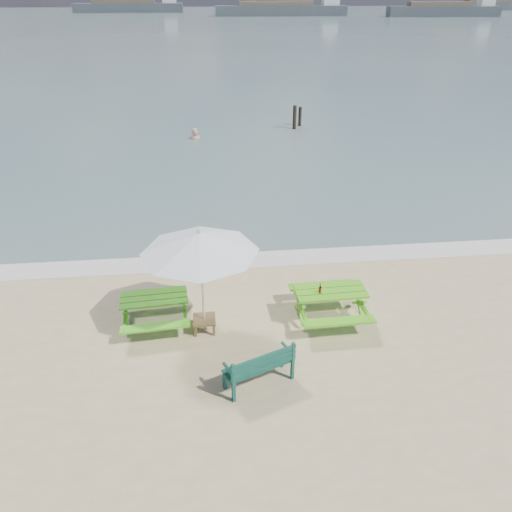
{
  "coord_description": "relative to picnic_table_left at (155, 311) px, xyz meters",
  "views": [
    {
      "loc": [
        -0.98,
        -7.52,
        6.84
      ],
      "look_at": [
        0.14,
        3.0,
        1.0
      ],
      "focal_mm": 35.0,
      "sensor_mm": 36.0,
      "label": 1
    }
  ],
  "objects": [
    {
      "name": "patio_umbrella",
      "position": [
        1.09,
        -0.38,
        1.87
      ],
      "size": [
        2.46,
        2.46,
        2.43
      ],
      "color": "silver",
      "rests_on": "ground"
    },
    {
      "name": "swimmer",
      "position": [
        0.85,
        15.16,
        -0.73
      ],
      "size": [
        0.69,
        0.46,
        1.88
      ],
      "color": "tan",
      "rests_on": "ground"
    },
    {
      "name": "sea",
      "position": [
        2.26,
        83.11,
        -0.33
      ],
      "size": [
        300.0,
        300.0,
        0.0
      ],
      "primitive_type": "plane",
      "color": "slate",
      "rests_on": "ground"
    },
    {
      "name": "foam_strip",
      "position": [
        2.26,
        2.71,
        -0.33
      ],
      "size": [
        22.0,
        0.9,
        0.01
      ],
      "primitive_type": "cube",
      "color": "silver",
      "rests_on": "ground"
    },
    {
      "name": "mooring_pilings",
      "position": [
        6.23,
        16.79,
        0.13
      ],
      "size": [
        0.59,
        0.79,
        1.42
      ],
      "color": "black",
      "rests_on": "ground"
    },
    {
      "name": "beer_bottle",
      "position": [
        3.68,
        -0.29,
        0.5
      ],
      "size": [
        0.06,
        0.06,
        0.24
      ],
      "color": "#924C15",
      "rests_on": "picnic_table_right"
    },
    {
      "name": "picnic_table_left",
      "position": [
        0.0,
        0.0,
        0.0
      ],
      "size": [
        1.59,
        1.74,
        0.7
      ],
      "color": "#48B41B",
      "rests_on": "ground"
    },
    {
      "name": "park_bench",
      "position": [
        2.1,
        -2.17,
        -0.08
      ],
      "size": [
        1.43,
        0.94,
        0.84
      ],
      "color": "#0F4136",
      "rests_on": "ground"
    },
    {
      "name": "side_table",
      "position": [
        1.09,
        -0.38,
        -0.17
      ],
      "size": [
        0.49,
        0.49,
        0.32
      ],
      "color": "brown",
      "rests_on": "ground"
    },
    {
      "name": "cargo_ships",
      "position": [
        52.58,
        119.87,
        0.84
      ],
      "size": [
        155.79,
        31.43,
        4.4
      ],
      "color": "#3B4046",
      "rests_on": "ground"
    },
    {
      "name": "picnic_table_right",
      "position": [
        3.94,
        -0.22,
        0.03
      ],
      "size": [
        1.64,
        1.81,
        0.76
      ],
      "color": "#55B41B",
      "rests_on": "ground"
    }
  ]
}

